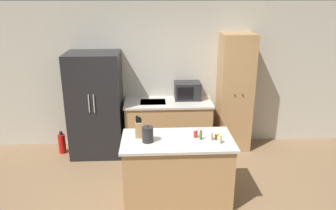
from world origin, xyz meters
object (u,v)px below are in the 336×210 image
(spice_bottle_green_herb, at_px, (211,136))
(spice_bottle_tall_dark, at_px, (196,133))
(refrigerator, at_px, (96,105))
(pantry_cabinet, at_px, (235,93))
(microwave, at_px, (187,91))
(kettle, at_px, (148,134))
(fire_extinguisher, at_px, (62,143))
(spice_bottle_short_red, at_px, (217,137))
(spice_bottle_pale_salt, at_px, (201,135))
(spice_bottle_amber_oil, at_px, (220,140))
(knife_block, at_px, (139,129))

(spice_bottle_green_herb, bearing_deg, spice_bottle_tall_dark, 152.25)
(refrigerator, xyz_separation_m, pantry_cabinet, (2.44, 0.11, 0.14))
(microwave, distance_m, spice_bottle_tall_dark, 1.63)
(spice_bottle_green_herb, bearing_deg, kettle, -179.21)
(kettle, bearing_deg, fire_extinguisher, 135.16)
(microwave, xyz_separation_m, kettle, (-0.70, -1.73, -0.07))
(spice_bottle_short_red, height_order, fire_extinguisher, spice_bottle_short_red)
(fire_extinguisher, bearing_deg, spice_bottle_short_red, -31.83)
(spice_bottle_tall_dark, height_order, spice_bottle_pale_salt, spice_bottle_pale_salt)
(spice_bottle_short_red, distance_m, fire_extinguisher, 2.99)
(pantry_cabinet, height_order, spice_bottle_amber_oil, pantry_cabinet)
(pantry_cabinet, xyz_separation_m, spice_bottle_amber_oil, (-0.62, -1.75, -0.09))
(pantry_cabinet, distance_m, kettle, 2.26)
(knife_block, relative_size, kettle, 1.39)
(spice_bottle_amber_oil, xyz_separation_m, spice_bottle_pale_salt, (-0.22, 0.12, 0.01))
(spice_bottle_pale_salt, bearing_deg, kettle, -177.26)
(spice_bottle_amber_oil, distance_m, spice_bottle_pale_salt, 0.25)
(pantry_cabinet, relative_size, fire_extinguisher, 5.08)
(spice_bottle_pale_salt, distance_m, fire_extinguisher, 2.82)
(fire_extinguisher, bearing_deg, kettle, -44.84)
(pantry_cabinet, xyz_separation_m, kettle, (-1.53, -1.66, -0.04))
(knife_block, xyz_separation_m, kettle, (0.12, -0.13, -0.02))
(spice_bottle_amber_oil, bearing_deg, pantry_cabinet, 70.50)
(spice_bottle_short_red, xyz_separation_m, spice_bottle_green_herb, (-0.08, -0.01, 0.01))
(knife_block, xyz_separation_m, spice_bottle_pale_salt, (0.81, -0.09, -0.06))
(spice_bottle_short_red, bearing_deg, spice_bottle_amber_oil, -83.80)
(microwave, relative_size, knife_block, 1.44)
(spice_bottle_tall_dark, relative_size, spice_bottle_short_red, 1.29)
(spice_bottle_short_red, relative_size, spice_bottle_amber_oil, 0.84)
(pantry_cabinet, bearing_deg, kettle, -132.70)
(spice_bottle_amber_oil, relative_size, spice_bottle_pale_salt, 0.83)
(pantry_cabinet, height_order, spice_bottle_short_red, pantry_cabinet)
(knife_block, distance_m, fire_extinguisher, 2.19)
(spice_bottle_pale_salt, relative_size, fire_extinguisher, 0.31)
(spice_bottle_green_herb, xyz_separation_m, spice_bottle_pale_salt, (-0.13, 0.02, 0.01))
(spice_bottle_short_red, bearing_deg, spice_bottle_green_herb, -173.12)
(pantry_cabinet, distance_m, spice_bottle_amber_oil, 1.86)
(pantry_cabinet, xyz_separation_m, spice_bottle_short_red, (-0.63, -1.64, -0.10))
(spice_bottle_amber_oil, distance_m, spice_bottle_green_herb, 0.14)
(refrigerator, height_order, spice_bottle_pale_salt, refrigerator)
(pantry_cabinet, distance_m, fire_extinguisher, 3.21)
(refrigerator, xyz_separation_m, microwave, (1.61, 0.18, 0.17))
(refrigerator, relative_size, spice_bottle_short_red, 20.00)
(spice_bottle_green_herb, bearing_deg, spice_bottle_pale_salt, 170.15)
(refrigerator, relative_size, kettle, 7.84)
(refrigerator, bearing_deg, spice_bottle_short_red, -40.27)
(microwave, xyz_separation_m, spice_bottle_amber_oil, (0.22, -1.82, -0.12))
(pantry_cabinet, xyz_separation_m, knife_block, (-1.65, -1.54, -0.02))
(refrigerator, relative_size, microwave, 3.92)
(kettle, height_order, fire_extinguisher, kettle)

